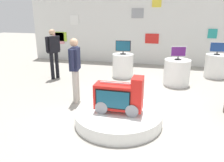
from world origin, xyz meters
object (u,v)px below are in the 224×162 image
shopper_browsing_near_truck (53,50)px  shopper_browsing_rear (75,66)px  tv_on_left_rear (218,48)px  display_pedestal_right_rear (177,72)px  display_pedestal_left_rear (215,66)px  tv_on_center_rear (123,47)px  display_pedestal_center_rear (123,65)px  main_display_pedestal (118,117)px  tv_on_right_rear (179,52)px  novelty_firetruck_tv (119,98)px

shopper_browsing_near_truck → shopper_browsing_rear: shopper_browsing_near_truck is taller
tv_on_left_rear → display_pedestal_right_rear: 1.82m
tv_on_left_rear → shopper_browsing_rear: shopper_browsing_rear is taller
display_pedestal_left_rear → shopper_browsing_near_truck: shopper_browsing_near_truck is taller
tv_on_center_rear → shopper_browsing_near_truck: (-2.18, -0.73, -0.08)m
tv_on_left_rear → display_pedestal_right_rear: tv_on_left_rear is taller
display_pedestal_center_rear → tv_on_center_rear: (-0.00, -0.00, 0.65)m
tv_on_center_rear → shopper_browsing_near_truck: bearing=-161.4°
main_display_pedestal → tv_on_left_rear: 4.78m
main_display_pedestal → shopper_browsing_near_truck: bearing=136.5°
display_pedestal_left_rear → tv_on_center_rear: bearing=-168.0°
tv_on_right_rear → shopper_browsing_rear: (-2.50, -1.96, -0.08)m
display_pedestal_left_rear → shopper_browsing_near_truck: bearing=-165.2°
tv_on_center_rear → shopper_browsing_rear: 2.54m
display_pedestal_left_rear → tv_on_left_rear: tv_on_left_rear is taller
tv_on_center_rear → display_pedestal_center_rear: bearing=85.0°
tv_on_left_rear → tv_on_right_rear: tv_on_left_rear is taller
display_pedestal_center_rear → tv_on_center_rear: 0.65m
display_pedestal_center_rear → shopper_browsing_near_truck: bearing=-161.3°
shopper_browsing_rear → display_pedestal_center_rear: bearing=73.4°
display_pedestal_left_rear → shopper_browsing_rear: size_ratio=0.49×
main_display_pedestal → shopper_browsing_rear: bearing=145.5°
shopper_browsing_rear → main_display_pedestal: bearing=-34.5°
main_display_pedestal → tv_on_right_rear: bearing=66.5°
tv_on_left_rear → display_pedestal_left_rear: bearing=88.9°
main_display_pedestal → display_pedestal_center_rear: size_ratio=2.26×
display_pedestal_left_rear → tv_on_right_rear: size_ratio=1.72×
main_display_pedestal → tv_on_center_rear: bearing=99.2°
main_display_pedestal → display_pedestal_left_rear: 4.70m
tv_on_right_rear → display_pedestal_center_rear: bearing=164.9°
display_pedestal_left_rear → tv_on_left_rear: (-0.00, -0.00, 0.62)m
display_pedestal_left_rear → display_pedestal_right_rear: size_ratio=1.00×
novelty_firetruck_tv → display_pedestal_left_rear: novelty_firetruck_tv is taller
display_pedestal_center_rear → tv_on_right_rear: 1.93m
main_display_pedestal → shopper_browsing_rear: size_ratio=1.12×
display_pedestal_center_rear → shopper_browsing_rear: 2.60m
main_display_pedestal → tv_on_left_rear: tv_on_left_rear is taller
novelty_firetruck_tv → tv_on_right_rear: (1.21, 2.84, 0.45)m
tv_on_left_rear → shopper_browsing_rear: size_ratio=0.32×
display_pedestal_left_rear → tv_on_center_rear: 3.20m
novelty_firetruck_tv → shopper_browsing_near_truck: bearing=136.6°
main_display_pedestal → display_pedestal_left_rear: size_ratio=2.26×
display_pedestal_left_rear → shopper_browsing_rear: bearing=-140.9°
display_pedestal_right_rear → shopper_browsing_near_truck: bearing=-176.2°
novelty_firetruck_tv → tv_on_center_rear: (-0.55, 3.31, 0.48)m
tv_on_center_rear → tv_on_right_rear: (1.77, -0.47, -0.03)m
main_display_pedestal → tv_on_left_rear: (2.53, 3.95, 0.89)m
display_pedestal_right_rear → shopper_browsing_rear: shopper_browsing_rear is taller
tv_on_right_rear → display_pedestal_left_rear: bearing=40.9°
shopper_browsing_near_truck → display_pedestal_left_rear: bearing=14.8°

